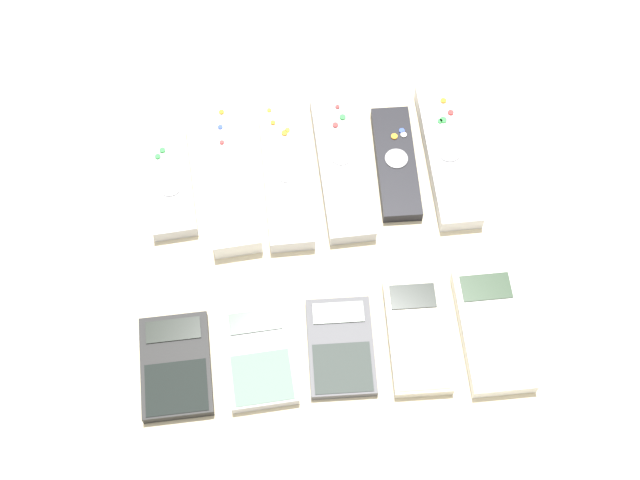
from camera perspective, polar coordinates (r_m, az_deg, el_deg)
name	(u,v)px	position (r m, az deg, el deg)	size (l,w,h in m)	color
ground_plane	(323,271)	(1.07, 0.22, -1.99)	(3.00, 3.00, 0.00)	beige
remote_0	(170,183)	(1.13, -9.56, 3.62)	(0.06, 0.15, 0.02)	#B7B7BC
remote_1	(228,175)	(1.13, -5.94, 4.19)	(0.07, 0.22, 0.03)	white
remote_2	(285,172)	(1.13, -2.23, 4.36)	(0.06, 0.22, 0.02)	silver
remote_3	(342,166)	(1.13, 1.40, 4.77)	(0.06, 0.21, 0.02)	#B7B7BC
remote_4	(396,163)	(1.14, 4.88, 4.94)	(0.06, 0.16, 0.02)	black
remote_5	(448,155)	(1.15, 8.18, 5.42)	(0.06, 0.21, 0.02)	silver
calculator_0	(176,366)	(1.03, -9.21, -7.96)	(0.08, 0.12, 0.02)	black
calculator_1	(260,357)	(1.02, -3.88, -7.46)	(0.08, 0.12, 0.02)	#B2B2B7
calculator_2	(341,347)	(1.03, 1.34, -6.84)	(0.08, 0.12, 0.01)	#4C4C51
calculator_3	(417,336)	(1.04, 6.23, -6.15)	(0.07, 0.14, 0.02)	beige
calculator_4	(493,330)	(1.05, 11.01, -5.70)	(0.08, 0.15, 0.02)	silver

